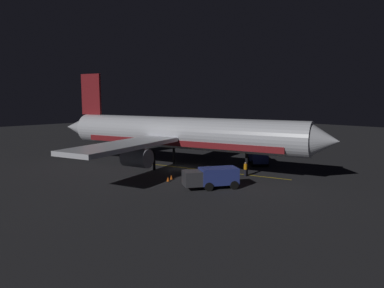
% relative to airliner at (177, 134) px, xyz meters
% --- Properties ---
extents(ground_plane, '(180.00, 180.00, 0.20)m').
position_rel_airliner_xyz_m(ground_plane, '(-0.17, 0.61, -4.72)').
color(ground_plane, '#26262A').
extents(apron_guide_stripe, '(5.29, 20.05, 0.01)m').
position_rel_airliner_xyz_m(apron_guide_stripe, '(-1.85, 4.61, -4.62)').
color(apron_guide_stripe, gold).
rests_on(apron_guide_stripe, ground_plane).
extents(airliner, '(35.33, 40.24, 12.96)m').
position_rel_airliner_xyz_m(airliner, '(0.00, 0.00, 0.00)').
color(airliner, silver).
rests_on(airliner, ground_plane).
extents(baggage_truck, '(5.95, 4.76, 2.15)m').
position_rel_airliner_xyz_m(baggage_truck, '(4.90, 10.48, -3.48)').
color(baggage_truck, navy).
rests_on(baggage_truck, ground_plane).
extents(catering_truck, '(5.68, 5.67, 2.28)m').
position_rel_airliner_xyz_m(catering_truck, '(-10.11, 5.98, -3.43)').
color(catering_truck, navy).
rests_on(catering_truck, ground_plane).
extents(ground_crew_worker, '(0.40, 0.40, 1.74)m').
position_rel_airliner_xyz_m(ground_crew_worker, '(-2.23, 9.59, -3.74)').
color(ground_crew_worker, black).
rests_on(ground_crew_worker, ground_plane).
extents(traffic_cone_near_left, '(0.50, 0.50, 0.55)m').
position_rel_airliner_xyz_m(traffic_cone_near_left, '(6.10, 4.87, -4.38)').
color(traffic_cone_near_left, '#EA590F').
rests_on(traffic_cone_near_left, ground_plane).
extents(traffic_cone_near_right, '(0.50, 0.50, 0.55)m').
position_rel_airliner_xyz_m(traffic_cone_near_right, '(5.16, 4.42, -4.38)').
color(traffic_cone_near_right, '#EA590F').
rests_on(traffic_cone_near_right, ground_plane).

